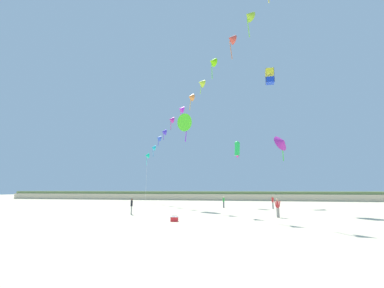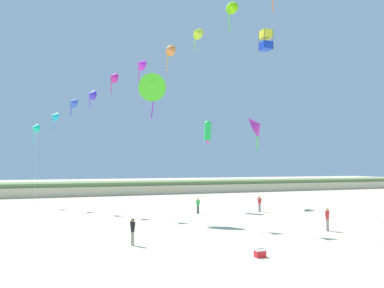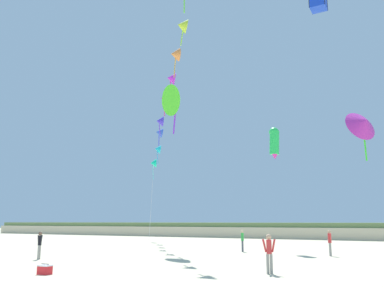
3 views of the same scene
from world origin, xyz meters
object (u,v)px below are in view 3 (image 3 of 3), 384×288
object	(u,v)px
person_near_right	(242,239)
large_kite_mid_trail	(274,142)
person_mid_center	(330,241)
large_kite_outer_drift	(175,100)
person_near_left	(269,251)
beach_cooler	(45,270)
large_kite_high_solo	(363,123)
person_far_left	(40,243)

from	to	relation	value
person_near_right	large_kite_mid_trail	size ratio (longest dim) A/B	0.61
person_mid_center	large_kite_mid_trail	world-z (taller)	large_kite_mid_trail
large_kite_mid_trail	large_kite_outer_drift	size ratio (longest dim) A/B	0.63
person_near_left	beach_cooler	xyz separation A→B (m)	(-8.71, -4.94, -0.80)
large_kite_high_solo	person_near_left	bearing A→B (deg)	-100.48
person_mid_center	beach_cooler	bearing A→B (deg)	-119.89
person_near_right	large_kite_high_solo	size ratio (longest dim) A/B	0.38
large_kite_mid_trail	large_kite_high_solo	size ratio (longest dim) A/B	0.62
person_mid_center	large_kite_mid_trail	bearing A→B (deg)	143.78
person_near_right	large_kite_mid_trail	world-z (taller)	large_kite_mid_trail
person_mid_center	large_kite_high_solo	xyz separation A→B (m)	(2.30, 4.36, 8.93)
beach_cooler	large_kite_mid_trail	bearing A→B (deg)	76.67
large_kite_outer_drift	large_kite_high_solo	bearing A→B (deg)	19.83
person_near_left	large_kite_mid_trail	distance (m)	17.13
large_kite_mid_trail	beach_cooler	world-z (taller)	large_kite_mid_trail
person_near_right	person_far_left	bearing A→B (deg)	-125.73
person_near_left	large_kite_outer_drift	size ratio (longest dim) A/B	0.40
large_kite_high_solo	person_mid_center	bearing A→B (deg)	-117.82
beach_cooler	person_near_left	bearing A→B (deg)	29.58
person_near_left	large_kite_high_solo	distance (m)	18.19
person_mid_center	large_kite_mid_trail	xyz separation A→B (m)	(-4.65, 3.41, 7.93)
large_kite_mid_trail	beach_cooler	distance (m)	21.92
person_near_right	large_kite_outer_drift	size ratio (longest dim) A/B	0.38
person_near_right	beach_cooler	size ratio (longest dim) A/B	2.86
large_kite_mid_trail	beach_cooler	xyz separation A→B (m)	(-4.64, -19.57, -8.72)
person_far_left	large_kite_mid_trail	world-z (taller)	large_kite_mid_trail
large_kite_outer_drift	person_far_left	bearing A→B (deg)	-108.48
large_kite_high_solo	beach_cooler	size ratio (longest dim) A/B	7.60
large_kite_outer_drift	person_mid_center	bearing A→B (deg)	3.75
person_near_right	large_kite_outer_drift	world-z (taller)	large_kite_outer_drift
person_far_left	large_kite_outer_drift	bearing A→B (deg)	71.52
person_near_left	large_kite_mid_trail	world-z (taller)	large_kite_mid_trail
person_near_left	person_mid_center	bearing A→B (deg)	87.03
person_mid_center	large_kite_outer_drift	bearing A→B (deg)	-176.25
large_kite_mid_trail	large_kite_high_solo	distance (m)	7.09
person_near_right	large_kite_outer_drift	xyz separation A→B (m)	(-5.23, -1.70, 11.58)
person_mid_center	person_far_left	size ratio (longest dim) A/B	1.03
person_near_right	large_kite_outer_drift	distance (m)	12.82
person_near_left	person_far_left	distance (m)	14.87
person_near_right	person_mid_center	xyz separation A→B (m)	(6.74, -0.92, 0.05)
person_mid_center	person_far_left	xyz separation A→B (m)	(-15.45, -11.18, -0.03)
person_near_right	large_kite_mid_trail	distance (m)	8.62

